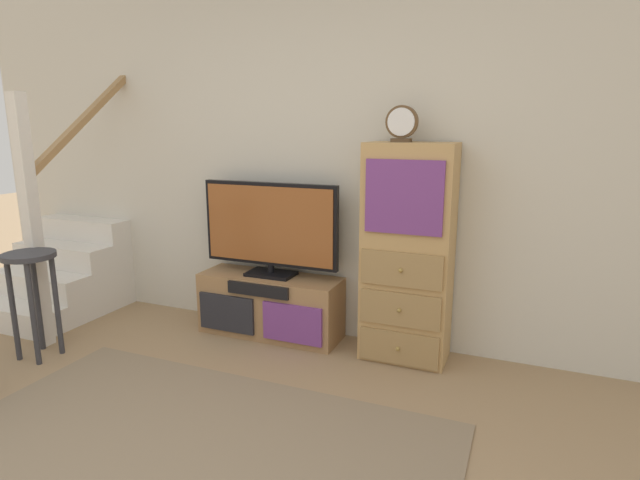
% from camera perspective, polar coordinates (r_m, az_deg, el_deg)
% --- Properties ---
extents(back_wall, '(6.40, 0.12, 2.70)m').
position_cam_1_polar(back_wall, '(3.85, -0.04, 9.21)').
color(back_wall, beige).
rests_on(back_wall, ground_plane).
extents(area_rug, '(2.60, 1.80, 0.01)m').
position_cam_1_polar(area_rug, '(2.74, -16.40, -23.03)').
color(area_rug, '#847056').
rests_on(area_rug, ground_plane).
extents(media_console, '(1.09, 0.38, 0.47)m').
position_cam_1_polar(media_console, '(3.97, -5.57, -7.27)').
color(media_console, '#997047').
rests_on(media_console, ground_plane).
extents(television, '(1.07, 0.22, 0.70)m').
position_cam_1_polar(television, '(3.82, -5.59, 1.46)').
color(television, black).
rests_on(television, media_console).
extents(side_cabinet, '(0.58, 0.38, 1.48)m').
position_cam_1_polar(side_cabinet, '(3.48, 9.71, -1.60)').
color(side_cabinet, tan).
rests_on(side_cabinet, ground_plane).
extents(desk_clock, '(0.21, 0.08, 0.23)m').
position_cam_1_polar(desk_clock, '(3.37, 9.08, 12.65)').
color(desk_clock, '#4C3823').
rests_on(desk_clock, side_cabinet).
extents(staircase, '(1.00, 1.36, 2.20)m').
position_cam_1_polar(staircase, '(5.10, -25.14, -2.31)').
color(staircase, silver).
rests_on(staircase, ground_plane).
extents(bar_stool_far, '(0.34, 0.34, 0.75)m').
position_cam_1_polar(bar_stool_far, '(3.99, -29.39, -3.98)').
color(bar_stool_far, '#333338').
rests_on(bar_stool_far, ground_plane).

